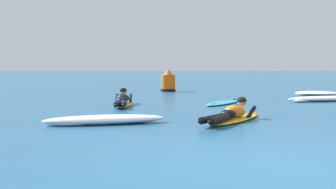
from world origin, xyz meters
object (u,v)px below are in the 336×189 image
object	(u,v)px
surfer_far	(122,101)
drifting_surfboard	(223,103)
channel_marker_buoy	(168,83)
surfer_near	(232,115)

from	to	relation	value
surfer_far	drifting_surfboard	xyz separation A→B (m)	(3.11, 0.32, -0.10)
drifting_surfboard	channel_marker_buoy	bearing A→B (deg)	103.36
surfer_far	channel_marker_buoy	bearing A→B (deg)	74.59
channel_marker_buoy	surfer_near	bearing A→B (deg)	-85.10
drifting_surfboard	surfer_far	bearing A→B (deg)	-174.16
drifting_surfboard	channel_marker_buoy	xyz separation A→B (m)	(-1.40, 5.90, 0.36)
surfer_far	channel_marker_buoy	size ratio (longest dim) A/B	2.74
surfer_far	channel_marker_buoy	world-z (taller)	channel_marker_buoy
channel_marker_buoy	drifting_surfboard	bearing A→B (deg)	-76.64
surfer_far	channel_marker_buoy	xyz separation A→B (m)	(1.71, 6.22, 0.25)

